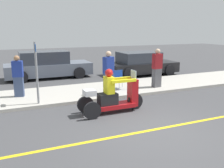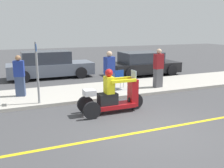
{
  "view_description": "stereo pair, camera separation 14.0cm",
  "coord_description": "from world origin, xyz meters",
  "px_view_note": "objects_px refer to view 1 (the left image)",
  "views": [
    {
      "loc": [
        -3.63,
        -5.51,
        2.78
      ],
      "look_at": [
        -0.44,
        1.82,
        0.98
      ],
      "focal_mm": 40.0,
      "sensor_mm": 36.0,
      "label": 1
    },
    {
      "loc": [
        -3.5,
        -5.56,
        2.78
      ],
      "look_at": [
        -0.44,
        1.82,
        0.98
      ],
      "focal_mm": 40.0,
      "sensor_mm": 36.0,
      "label": 2
    }
  ],
  "objects_px": {
    "spectator_near_curb": "(18,77)",
    "parked_car_lot_far": "(141,64)",
    "spectator_by_tree": "(109,74)",
    "street_sign": "(37,71)",
    "folding_chair_curbside": "(120,77)",
    "parked_car_lot_left": "(47,65)",
    "spectator_end_of_line": "(157,69)",
    "motorcycle_trike": "(112,97)"
  },
  "relations": [
    {
      "from": "folding_chair_curbside",
      "to": "street_sign",
      "type": "relative_size",
      "value": 0.37
    },
    {
      "from": "spectator_by_tree",
      "to": "parked_car_lot_left",
      "type": "distance_m",
      "value": 5.29
    },
    {
      "from": "folding_chair_curbside",
      "to": "spectator_near_curb",
      "type": "bearing_deg",
      "value": 174.52
    },
    {
      "from": "spectator_near_curb",
      "to": "folding_chair_curbside",
      "type": "distance_m",
      "value": 4.24
    },
    {
      "from": "folding_chair_curbside",
      "to": "parked_car_lot_left",
      "type": "relative_size",
      "value": 0.17
    },
    {
      "from": "spectator_near_curb",
      "to": "street_sign",
      "type": "xyz_separation_m",
      "value": [
        0.56,
        -1.29,
        0.41
      ]
    },
    {
      "from": "motorcycle_trike",
      "to": "parked_car_lot_far",
      "type": "distance_m",
      "value": 7.14
    },
    {
      "from": "parked_car_lot_left",
      "to": "folding_chair_curbside",
      "type": "bearing_deg",
      "value": -60.76
    },
    {
      "from": "spectator_near_curb",
      "to": "parked_car_lot_left",
      "type": "xyz_separation_m",
      "value": [
        1.76,
        3.98,
        -0.19
      ]
    },
    {
      "from": "spectator_near_curb",
      "to": "street_sign",
      "type": "height_order",
      "value": "street_sign"
    },
    {
      "from": "spectator_near_curb",
      "to": "spectator_by_tree",
      "type": "bearing_deg",
      "value": -17.09
    },
    {
      "from": "motorcycle_trike",
      "to": "parked_car_lot_far",
      "type": "height_order",
      "value": "motorcycle_trike"
    },
    {
      "from": "motorcycle_trike",
      "to": "spectator_by_tree",
      "type": "xyz_separation_m",
      "value": [
        0.65,
        1.88,
        0.44
      ]
    },
    {
      "from": "motorcycle_trike",
      "to": "parked_car_lot_left",
      "type": "bearing_deg",
      "value": 98.2
    },
    {
      "from": "motorcycle_trike",
      "to": "street_sign",
      "type": "xyz_separation_m",
      "value": [
        -2.19,
        1.63,
        0.79
      ]
    },
    {
      "from": "parked_car_lot_far",
      "to": "street_sign",
      "type": "distance_m",
      "value": 7.7
    },
    {
      "from": "folding_chair_curbside",
      "to": "parked_car_lot_far",
      "type": "relative_size",
      "value": 0.19
    },
    {
      "from": "parked_car_lot_far",
      "to": "spectator_by_tree",
      "type": "bearing_deg",
      "value": -134.26
    },
    {
      "from": "spectator_by_tree",
      "to": "street_sign",
      "type": "distance_m",
      "value": 2.87
    },
    {
      "from": "motorcycle_trike",
      "to": "spectator_end_of_line",
      "type": "height_order",
      "value": "spectator_end_of_line"
    },
    {
      "from": "spectator_near_curb",
      "to": "street_sign",
      "type": "bearing_deg",
      "value": -66.56
    },
    {
      "from": "spectator_near_curb",
      "to": "parked_car_lot_far",
      "type": "relative_size",
      "value": 0.39
    },
    {
      "from": "spectator_near_curb",
      "to": "parked_car_lot_far",
      "type": "distance_m",
      "value": 7.61
    },
    {
      "from": "motorcycle_trike",
      "to": "folding_chair_curbside",
      "type": "xyz_separation_m",
      "value": [
        1.46,
        2.52,
        0.09
      ]
    },
    {
      "from": "spectator_by_tree",
      "to": "spectator_end_of_line",
      "type": "relative_size",
      "value": 1.0
    },
    {
      "from": "motorcycle_trike",
      "to": "spectator_end_of_line",
      "type": "distance_m",
      "value": 3.83
    },
    {
      "from": "folding_chair_curbside",
      "to": "parked_car_lot_left",
      "type": "xyz_separation_m",
      "value": [
        -2.45,
        4.38,
        0.09
      ]
    },
    {
      "from": "spectator_near_curb",
      "to": "parked_car_lot_far",
      "type": "bearing_deg",
      "value": 21.13
    },
    {
      "from": "street_sign",
      "to": "parked_car_lot_far",
      "type": "bearing_deg",
      "value": 31.71
    },
    {
      "from": "motorcycle_trike",
      "to": "parked_car_lot_left",
      "type": "height_order",
      "value": "parked_car_lot_left"
    },
    {
      "from": "parked_car_lot_left",
      "to": "street_sign",
      "type": "height_order",
      "value": "street_sign"
    },
    {
      "from": "spectator_by_tree",
      "to": "spectator_near_curb",
      "type": "xyz_separation_m",
      "value": [
        -3.4,
        1.05,
        -0.06
      ]
    },
    {
      "from": "spectator_near_curb",
      "to": "folding_chair_curbside",
      "type": "height_order",
      "value": "spectator_near_curb"
    },
    {
      "from": "parked_car_lot_left",
      "to": "street_sign",
      "type": "xyz_separation_m",
      "value": [
        -1.2,
        -5.27,
        0.6
      ]
    },
    {
      "from": "motorcycle_trike",
      "to": "spectator_near_curb",
      "type": "relative_size",
      "value": 1.39
    },
    {
      "from": "spectator_by_tree",
      "to": "folding_chair_curbside",
      "type": "distance_m",
      "value": 1.09
    },
    {
      "from": "parked_car_lot_left",
      "to": "street_sign",
      "type": "distance_m",
      "value": 5.44
    },
    {
      "from": "spectator_by_tree",
      "to": "street_sign",
      "type": "relative_size",
      "value": 0.8
    },
    {
      "from": "parked_car_lot_left",
      "to": "parked_car_lot_far",
      "type": "relative_size",
      "value": 1.12
    },
    {
      "from": "motorcycle_trike",
      "to": "folding_chair_curbside",
      "type": "bearing_deg",
      "value": 60.01
    },
    {
      "from": "parked_car_lot_left",
      "to": "spectator_end_of_line",
      "type": "bearing_deg",
      "value": -49.02
    },
    {
      "from": "folding_chair_curbside",
      "to": "parked_car_lot_far",
      "type": "xyz_separation_m",
      "value": [
        2.88,
        3.14,
        0.03
      ]
    }
  ]
}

